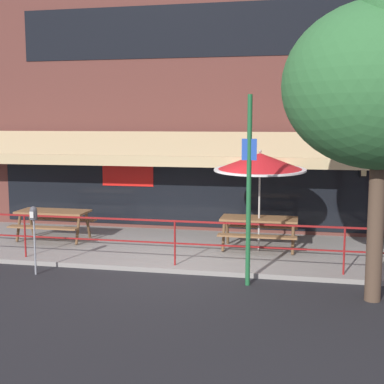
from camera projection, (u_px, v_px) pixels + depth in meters
The scene contains 9 objects.
ground_plane at pixel (172, 274), 11.05m from camera, with size 120.00×120.00×0.00m, color #232326.
patio_deck at pixel (191, 249), 12.98m from camera, with size 15.00×4.00×0.10m, color gray.
restaurant_building at pixel (208, 92), 14.63m from camera, with size 15.00×1.60×7.88m.
patio_railing at pixel (175, 233), 11.23m from camera, with size 13.84×0.04×0.97m.
picnic_table_left at pixel (53, 217), 13.64m from camera, with size 1.80×1.42×0.76m.
picnic_table_centre at pixel (259, 224), 12.64m from camera, with size 1.80×1.42×0.76m.
patio_umbrella_centre at pixel (260, 162), 12.39m from camera, with size 2.14×2.14×2.38m.
parking_meter_near at pixel (34, 220), 10.84m from camera, with size 0.15×0.16×1.42m.
street_sign_pole at pixel (249, 189), 10.04m from camera, with size 0.28×0.09×3.62m.
Camera 1 is at (2.58, -10.42, 3.13)m, focal length 50.00 mm.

